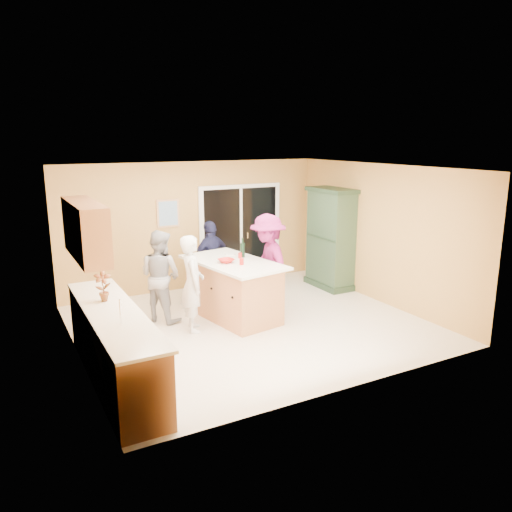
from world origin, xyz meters
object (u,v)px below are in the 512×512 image
green_hutch (331,240)px  woman_magenta (268,264)px  woman_white (192,284)px  woman_navy (211,260)px  woman_grey (160,276)px  kitchen_island (233,291)px

green_hutch → woman_magenta: green_hutch is taller
woman_white → woman_magenta: woman_magenta is taller
green_hutch → woman_white: (-3.42, -0.93, -0.22)m
green_hutch → woman_navy: (-2.49, 0.45, -0.24)m
woman_white → woman_grey: bearing=37.5°
kitchen_island → green_hutch: bearing=5.7°
kitchen_island → woman_navy: (0.09, 1.16, 0.29)m
kitchen_island → woman_magenta: (0.68, -0.02, 0.41)m
green_hutch → woman_navy: 2.54m
woman_white → woman_grey: woman_white is taller
kitchen_island → woman_white: 0.92m
woman_grey → woman_magenta: (1.82, -0.48, 0.10)m
woman_white → woman_navy: 1.67m
kitchen_island → woman_magenta: bearing=-10.9°
kitchen_island → woman_navy: woman_navy is taller
kitchen_island → woman_grey: size_ratio=1.32×
woman_white → woman_grey: size_ratio=1.00×
woman_white → woman_navy: size_ratio=1.03×
woman_magenta → woman_white: bearing=-73.8°
woman_navy → woman_magenta: bearing=99.7°
woman_grey → woman_magenta: woman_magenta is taller
kitchen_island → woman_grey: 1.27m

